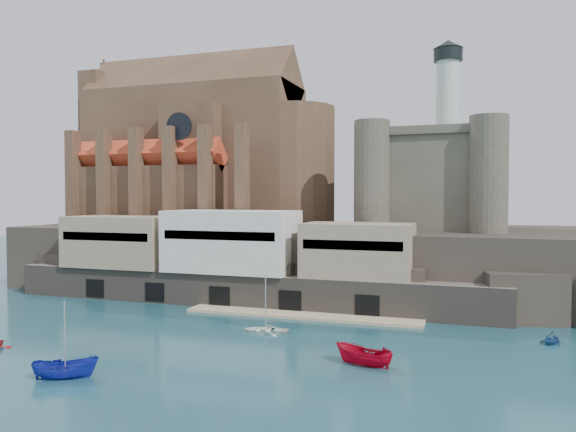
{
  "coord_description": "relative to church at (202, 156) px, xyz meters",
  "views": [
    {
      "loc": [
        22.9,
        -48.29,
        14.98
      ],
      "look_at": [
        -4.56,
        32.0,
        12.02
      ],
      "focal_mm": 35.0,
      "sensor_mm": 36.0,
      "label": 1
    }
  ],
  "objects": [
    {
      "name": "ground",
      "position": [
        24.13,
        -41.85,
        -22.13
      ],
      "size": [
        300.0,
        300.0,
        0.0
      ],
      "primitive_type": "plane",
      "color": "#17414E",
      "rests_on": "ground"
    },
    {
      "name": "promontory",
      "position": [
        23.94,
        -2.48,
        -17.2
      ],
      "size": [
        100.0,
        36.0,
        10.0
      ],
      "color": "black",
      "rests_on": "ground"
    },
    {
      "name": "quay",
      "position": [
        13.94,
        -18.78,
        -16.06
      ],
      "size": [
        70.0,
        12.0,
        13.05
      ],
      "color": "#645A50",
      "rests_on": "ground"
    },
    {
      "name": "church",
      "position": [
        0.0,
        0.0,
        0.0
      ],
      "size": [
        47.0,
        25.93,
        30.51
      ],
      "color": "#4C3323",
      "rests_on": "promontory"
    },
    {
      "name": "castle_keep",
      "position": [
        40.21,
        -0.78,
        -3.81
      ],
      "size": [
        21.2,
        21.2,
        29.3
      ],
      "color": "#494539",
      "rests_on": "promontory"
    },
    {
      "name": "boat_2",
      "position": [
        14.86,
        -52.84,
        -22.13
      ],
      "size": [
        2.76,
        2.74,
        5.33
      ],
      "primitive_type": "imported",
      "rotation": [
        0.0,
        0.0,
        2.06
      ],
      "color": "#1A279D",
      "rests_on": "ground"
    },
    {
      "name": "boat_5",
      "position": [
        37.43,
        -41.35,
        -22.13
      ],
      "size": [
        2.52,
        2.48,
        5.45
      ],
      "primitive_type": "imported",
      "rotation": [
        0.0,
        0.0,
        4.48
      ],
      "color": "#B4031D",
      "rests_on": "ground"
    },
    {
      "name": "boat_6",
      "position": [
        24.78,
        -32.77,
        -22.13
      ],
      "size": [
        1.43,
        3.73,
        5.1
      ],
      "primitive_type": "imported",
      "rotation": [
        0.0,
        0.0,
        4.82
      ],
      "color": "white",
      "rests_on": "ground"
    },
    {
      "name": "boat_7",
      "position": [
        54.13,
        -27.85,
        -22.13
      ],
      "size": [
        3.1,
        2.66,
        3.08
      ],
      "primitive_type": "imported",
      "rotation": [
        0.0,
        0.0,
        5.81
      ],
      "color": "#224F89",
      "rests_on": "ground"
    }
  ]
}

